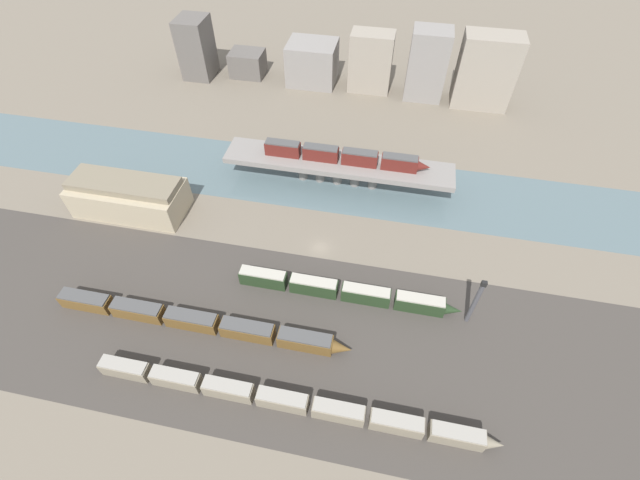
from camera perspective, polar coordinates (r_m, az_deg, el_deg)
name	(u,v)px	position (r m, az deg, el deg)	size (l,w,h in m)	color
ground_plane	(320,248)	(100.84, 0.00, -1.08)	(400.00, 400.00, 0.00)	#756B5B
railbed_yard	(296,338)	(87.63, -3.16, -12.91)	(280.00, 42.00, 0.01)	#423D38
river_water	(337,182)	(117.53, 2.32, 7.73)	(320.00, 23.79, 0.01)	slate
bridge	(338,165)	(113.79, 2.41, 9.95)	(59.86, 9.86, 7.17)	gray
train_on_bridge	(344,156)	(111.64, 3.25, 11.14)	(42.71, 2.83, 3.87)	#5B1E19
train_yard_near	(288,401)	(80.55, -4.24, -20.67)	(72.52, 2.68, 3.61)	gray
train_yard_mid	(199,321)	(90.68, -15.87, -10.40)	(61.32, 3.10, 3.57)	brown
train_yard_far	(345,291)	(91.18, 3.31, -6.84)	(47.39, 2.71, 3.95)	#23381E
warehouse_building	(129,196)	(116.86, -24.13, 5.39)	(27.46, 11.98, 9.43)	tan
signal_tower	(475,302)	(89.22, 19.95, -7.81)	(1.00, 0.91, 13.33)	#4C4C51
city_block_far_left	(196,48)	(167.74, -16.16, 23.40)	(9.81, 11.26, 19.76)	#605B56
city_block_left	(248,63)	(166.85, -9.63, 22.20)	(11.63, 9.37, 8.37)	#605B56
city_block_center	(312,63)	(159.36, -1.04, 22.56)	(16.44, 13.45, 13.58)	gray
city_block_right	(371,62)	(154.51, 6.79, 22.51)	(13.90, 8.40, 19.10)	gray
city_block_far_right	(427,64)	(152.61, 14.12, 21.75)	(12.16, 9.76, 22.08)	gray
city_block_tall	(486,71)	(153.14, 21.23, 20.22)	(17.64, 9.61, 22.59)	gray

